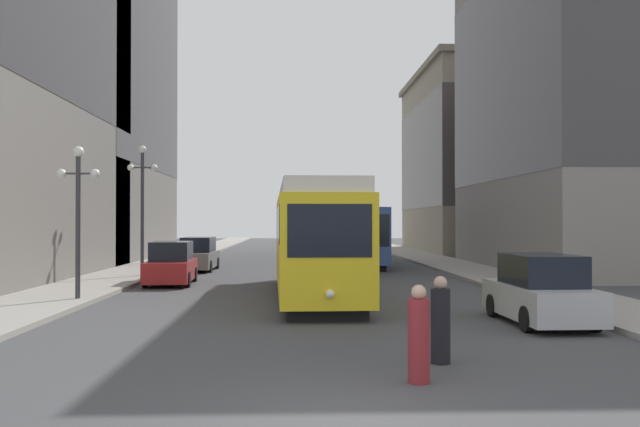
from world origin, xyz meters
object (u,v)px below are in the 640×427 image
(lamp_post_left_near, at_px, (78,197))
(lamp_post_left_far, at_px, (142,191))
(parked_car_left_near, at_px, (171,265))
(parked_car_right_far, at_px, (541,292))
(transit_bus, at_px, (356,233))
(parked_car_left_mid, at_px, (198,255))
(streetcar, at_px, (315,238))
(pedestrian_crossing_near, at_px, (419,337))
(pedestrian_crossing_far, at_px, (440,323))

(lamp_post_left_near, distance_m, lamp_post_left_far, 9.67)
(parked_car_left_near, xyz_separation_m, parked_car_right_far, (11.66, -11.75, -0.00))
(parked_car_left_near, bearing_deg, transit_bus, 52.43)
(parked_car_left_near, relative_size, parked_car_right_far, 1.04)
(parked_car_left_near, distance_m, parked_car_left_mid, 8.26)
(streetcar, bearing_deg, parked_car_left_mid, 111.76)
(lamp_post_left_near, bearing_deg, pedestrian_crossing_near, -51.59)
(pedestrian_crossing_near, bearing_deg, parked_car_left_near, 150.00)
(parked_car_left_mid, relative_size, pedestrian_crossing_near, 3.00)
(streetcar, height_order, lamp_post_left_far, lamp_post_left_far)
(parked_car_left_mid, bearing_deg, transit_bus, 28.05)
(parked_car_left_near, xyz_separation_m, lamp_post_left_near, (-1.90, -6.57, 2.63))
(parked_car_right_far, relative_size, lamp_post_left_far, 0.72)
(transit_bus, bearing_deg, pedestrian_crossing_far, -92.38)
(transit_bus, bearing_deg, streetcar, -99.89)
(parked_car_right_far, distance_m, lamp_post_left_far, 20.35)
(parked_car_right_far, distance_m, lamp_post_left_near, 14.75)
(transit_bus, xyz_separation_m, pedestrian_crossing_far, (-1.11, -29.51, -1.18))
(parked_car_left_mid, bearing_deg, streetcar, -65.61)
(parked_car_left_near, bearing_deg, parked_car_right_far, -47.68)
(transit_bus, height_order, parked_car_left_near, transit_bus)
(lamp_post_left_far, bearing_deg, transit_bus, 41.85)
(streetcar, bearing_deg, parked_car_right_far, -49.62)
(pedestrian_crossing_near, xyz_separation_m, lamp_post_left_near, (-9.17, 11.57, 2.72))
(transit_bus, bearing_deg, parked_car_left_mid, -153.08)
(streetcar, xyz_separation_m, transit_bus, (3.12, 18.34, -0.15))
(streetcar, height_order, parked_car_left_near, streetcar)
(pedestrian_crossing_far, relative_size, lamp_post_left_near, 0.33)
(streetcar, height_order, pedestrian_crossing_far, streetcar)
(parked_car_left_near, relative_size, pedestrian_crossing_far, 2.75)
(parked_car_left_mid, xyz_separation_m, lamp_post_left_near, (-1.90, -14.82, 2.63))
(pedestrian_crossing_near, bearing_deg, streetcar, 134.08)
(lamp_post_left_near, xyz_separation_m, lamp_post_left_far, (0.00, 9.65, 0.63))
(streetcar, distance_m, lamp_post_left_far, 11.75)
(pedestrian_crossing_far, xyz_separation_m, lamp_post_left_far, (-9.87, 19.67, 3.34))
(parked_car_left_mid, xyz_separation_m, parked_car_right_far, (11.66, -20.00, -0.00))
(parked_car_left_near, height_order, pedestrian_crossing_far, parked_car_left_near)
(transit_bus, distance_m, parked_car_left_mid, 10.26)
(streetcar, height_order, transit_bus, streetcar)
(streetcar, bearing_deg, lamp_post_left_far, 130.96)
(pedestrian_crossing_near, height_order, lamp_post_left_far, lamp_post_left_far)
(pedestrian_crossing_near, bearing_deg, lamp_post_left_near, 166.56)
(streetcar, relative_size, lamp_post_left_far, 2.08)
(streetcar, relative_size, parked_car_right_far, 2.90)
(parked_car_right_far, relative_size, pedestrian_crossing_near, 2.68)
(transit_bus, bearing_deg, parked_car_left_near, -125.33)
(pedestrian_crossing_far, relative_size, lamp_post_left_far, 0.27)
(streetcar, height_order, parked_car_left_mid, streetcar)
(pedestrian_crossing_near, relative_size, lamp_post_left_far, 0.27)
(transit_bus, xyz_separation_m, parked_car_left_near, (-9.08, -12.91, -1.10))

